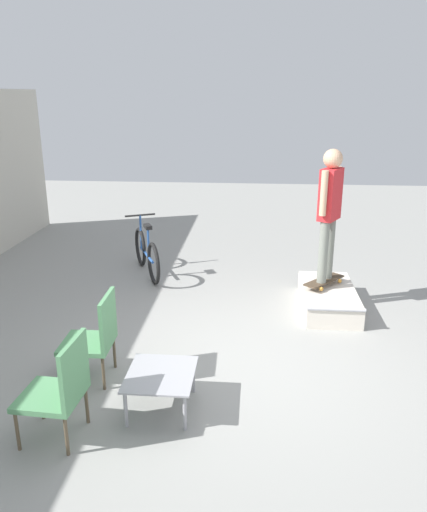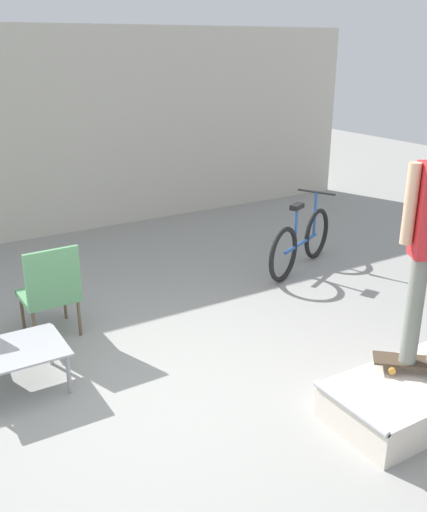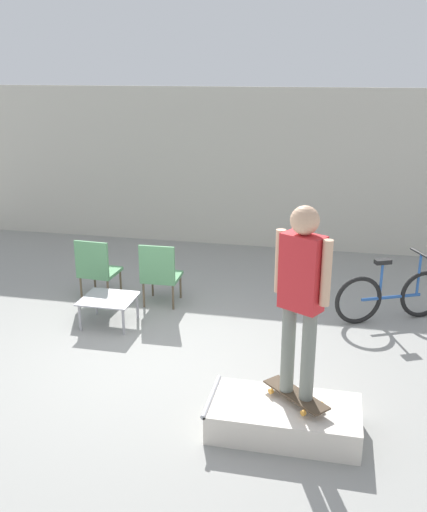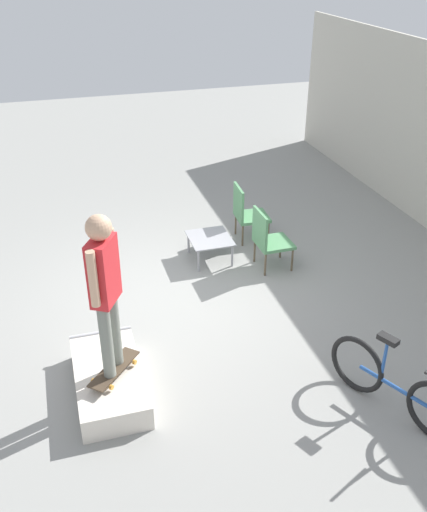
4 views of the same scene
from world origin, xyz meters
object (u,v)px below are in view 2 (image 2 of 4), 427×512
Objects in this scene: coffee_table at (21,353)px; skate_ramp_box at (415,395)px; skateboard_on_ramp at (421,362)px; bicycle at (301,242)px; patio_chair_right at (50,289)px.

skate_ramp_box is at bearing -36.88° from coffee_table.
skate_ramp_box is 2.05× the size of coffee_table.
bicycle is at bearing 111.06° from skateboard_on_ramp.
skate_ramp_box is 1.52× the size of patio_chair_right.
skate_ramp_box is 3.11m from bicycle.
skate_ramp_box is 0.26m from skateboard_on_ramp.
coffee_table reaches higher than skate_ramp_box.
skateboard_on_ramp is 0.70× the size of patio_chair_right.
patio_chair_right is (-2.17, 2.63, 0.14)m from skateboard_on_ramp.
patio_chair_right is at bearing 57.77° from coffee_table.
bicycle is at bearing 67.52° from skate_ramp_box.
skateboard_on_ramp is at bearing 128.26° from patio_chair_right.
skateboard_on_ramp is 3.00m from bicycle.
bicycle is at bearing 14.17° from coffee_table.
bicycle reaches higher than skate_ramp_box.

